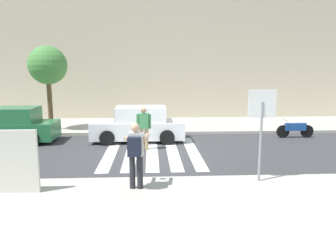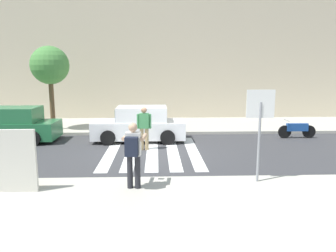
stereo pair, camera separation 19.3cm
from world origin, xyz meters
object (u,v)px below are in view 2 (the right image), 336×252
stop_sign (260,115)px  photographer_with_backpack (133,150)px  advertising_board (14,161)px  pedestrian_crossing (144,126)px  street_tree_west (50,66)px  parked_car_green (11,126)px  parked_car_white (140,125)px  motorcycle (297,129)px

stop_sign → photographer_with_backpack: stop_sign is taller
photographer_with_backpack → advertising_board: 2.97m
pedestrian_crossing → street_tree_west: size_ratio=0.41×
pedestrian_crossing → advertising_board: advertising_board is taller
parked_car_green → advertising_board: size_ratio=2.56×
photographer_with_backpack → advertising_board: size_ratio=1.08×
parked_car_green → parked_car_white: bearing=0.0°
stop_sign → street_tree_west: street_tree_west is taller
stop_sign → street_tree_west: (-8.08, 8.20, 1.37)m
photographer_with_backpack → parked_car_white: photographer_with_backpack is taller
pedestrian_crossing → parked_car_white: (-0.26, 1.71, -0.25)m
parked_car_green → motorcycle: 13.03m
parked_car_green → pedestrian_crossing: bearing=-16.1°
stop_sign → motorcycle: size_ratio=1.43×
motorcycle → parked_car_white: bearing=-177.7°
street_tree_west → photographer_with_backpack: bearing=-61.5°
parked_car_white → motorcycle: bearing=2.3°
parked_car_green → parked_car_white: size_ratio=1.00×
parked_car_white → advertising_board: (-2.81, -6.52, 0.21)m
stop_sign → pedestrian_crossing: size_ratio=1.46×
motorcycle → pedestrian_crossing: bearing=-164.1°
street_tree_west → advertising_board: street_tree_west is taller
photographer_with_backpack → parked_car_green: bearing=132.3°
photographer_with_backpack → parked_car_white: (-0.15, 6.42, -0.44)m
parked_car_white → street_tree_west: bearing=153.9°
parked_car_green → parked_car_white: 5.69m
photographer_with_backpack → advertising_board: photographer_with_backpack is taller
parked_car_white → photographer_with_backpack: bearing=-88.6°
stop_sign → parked_car_white: size_ratio=0.62×
stop_sign → parked_car_white: stop_sign is taller
parked_car_white → pedestrian_crossing: bearing=-81.3°
parked_car_white → advertising_board: size_ratio=2.56×
stop_sign → parked_car_green: stop_sign is taller
parked_car_white → street_tree_west: 5.71m
photographer_with_backpack → street_tree_west: (-4.70, 8.65, 2.19)m
street_tree_west → advertising_board: 9.25m
photographer_with_backpack → motorcycle: photographer_with_backpack is taller
stop_sign → parked_car_white: (-3.53, 5.97, -1.25)m
photographer_with_backpack → pedestrian_crossing: 4.71m
stop_sign → photographer_with_backpack: bearing=-172.4°
street_tree_west → parked_car_green: bearing=-117.0°
pedestrian_crossing → parked_car_white: pedestrian_crossing is taller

